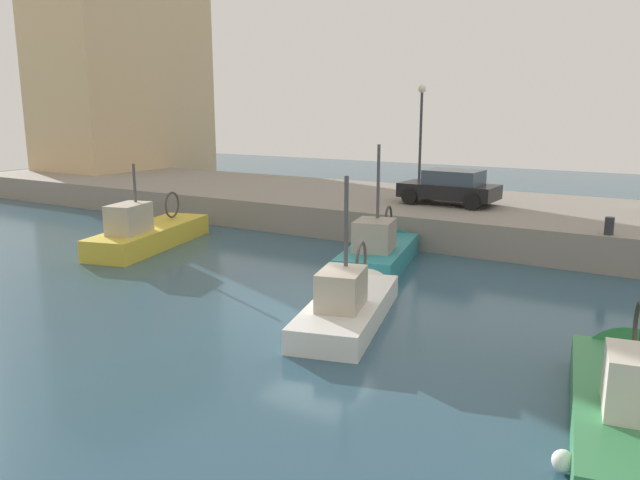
% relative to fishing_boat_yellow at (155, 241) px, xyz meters
% --- Properties ---
extents(water_surface, '(80.00, 80.00, 0.00)m').
position_rel_fishing_boat_yellow_xyz_m(water_surface, '(-2.80, -8.96, -0.13)').
color(water_surface, '#2D5166').
rests_on(water_surface, ground).
extents(quay_wall, '(9.00, 56.00, 1.20)m').
position_rel_fishing_boat_yellow_xyz_m(quay_wall, '(8.70, -8.96, 0.47)').
color(quay_wall, gray).
rests_on(quay_wall, ground).
extents(fishing_boat_yellow, '(6.92, 3.34, 3.92)m').
position_rel_fishing_boat_yellow_xyz_m(fishing_boat_yellow, '(0.00, 0.00, 0.00)').
color(fishing_boat_yellow, gold).
rests_on(fishing_boat_yellow, ground).
extents(fishing_boat_white, '(5.88, 2.96, 4.27)m').
position_rel_fishing_boat_yellow_xyz_m(fishing_boat_white, '(-3.29, -10.21, -0.01)').
color(fishing_boat_white, white).
rests_on(fishing_boat_white, ground).
extents(fishing_boat_teal, '(5.84, 2.93, 4.74)m').
position_rel_fishing_boat_yellow_xyz_m(fishing_boat_teal, '(1.88, -8.49, 0.01)').
color(fishing_boat_teal, teal).
rests_on(fishing_boat_teal, ground).
extents(fishing_boat_green, '(6.29, 2.96, 4.50)m').
position_rel_fishing_boat_yellow_xyz_m(fishing_boat_green, '(-5.41, -16.73, -0.02)').
color(fishing_boat_green, '#388951').
rests_on(fishing_boat_green, ground).
extents(parked_car_black, '(2.10, 3.88, 1.40)m').
position_rel_fishing_boat_yellow_xyz_m(parked_car_black, '(7.80, -8.65, 1.78)').
color(parked_car_black, black).
rests_on(parked_car_black, quay_wall).
extents(mooring_bollard_mid, '(0.28, 0.28, 0.55)m').
position_rel_fishing_boat_yellow_xyz_m(mooring_bollard_mid, '(4.55, -14.96, 1.34)').
color(mooring_bollard_mid, '#2D2D33').
rests_on(mooring_bollard_mid, quay_wall).
extents(quay_streetlamp, '(0.36, 0.36, 4.83)m').
position_rel_fishing_boat_yellow_xyz_m(quay_streetlamp, '(10.20, -6.31, 4.32)').
color(quay_streetlamp, '#38383D').
rests_on(quay_streetlamp, quay_wall).
extents(waterfront_building_west, '(10.85, 6.45, 16.21)m').
position_rel_fishing_boat_yellow_xyz_m(waterfront_building_west, '(12.53, 15.37, 7.99)').
color(waterfront_building_west, '#D1B284').
rests_on(waterfront_building_west, ground).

